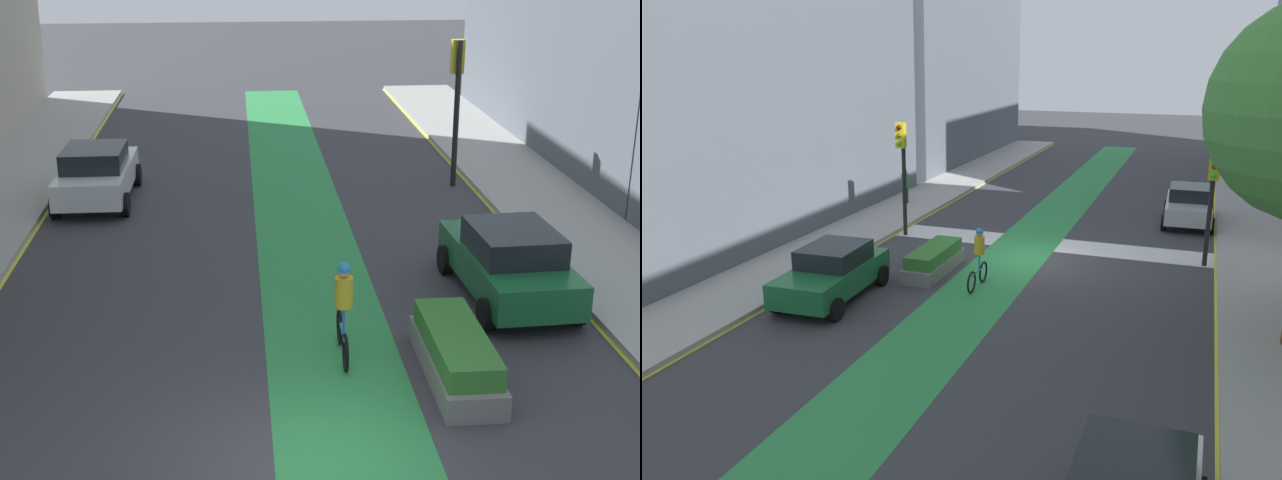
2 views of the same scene
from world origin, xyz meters
TOP-DOWN VIEW (x-y plane):
  - ground_plane at (0.00, 0.00)m, footprint 120.00×120.00m
  - bike_lane_paint at (0.77, 0.00)m, footprint 2.40×60.00m
  - crosswalk_band at (0.00, -2.00)m, footprint 12.00×1.80m
  - sidewalk_left at (-7.50, 0.00)m, footprint 3.00×60.00m
  - curb_stripe_left at (-6.00, 0.00)m, footprint 0.16×60.00m
  - sidewalk_right at (7.50, 0.00)m, footprint 3.00×60.00m
  - curb_stripe_right at (6.00, 0.00)m, footprint 0.16×60.00m
  - buildings_right_row at (12.89, 0.06)m, footprint 9.18×57.32m
  - traffic_signal_near_right at (5.61, -1.23)m, footprint 0.35×0.52m
  - traffic_signal_near_left at (-5.59, -1.18)m, footprint 0.35×0.52m
  - car_green_right_far at (4.63, 5.71)m, footprint 2.17×4.27m
  - car_silver_left_near at (-4.84, -7.19)m, footprint 2.11×4.24m
  - cyclist_in_lane at (0.93, 3.32)m, footprint 0.32×1.73m
  - pedestrian_sidewalk_right_a at (7.78, -5.98)m, footprint 0.34×0.34m
  - median_planter at (2.77, 2.50)m, footprint 1.01×3.15m

SIDE VIEW (x-z plane):
  - ground_plane at x=0.00m, z-range 0.00..0.00m
  - crosswalk_band at x=0.00m, z-range 0.00..0.01m
  - bike_lane_paint at x=0.77m, z-range 0.00..0.01m
  - curb_stripe_left at x=-6.00m, z-range 0.00..0.01m
  - curb_stripe_right at x=6.00m, z-range 0.00..0.01m
  - sidewalk_left at x=-7.50m, z-range 0.00..0.15m
  - sidewalk_right at x=7.50m, z-range 0.00..0.15m
  - median_planter at x=2.77m, z-range -0.02..0.83m
  - car_green_right_far at x=4.63m, z-range 0.02..1.59m
  - car_silver_left_near at x=-4.84m, z-range 0.02..1.59m
  - pedestrian_sidewalk_right_a at x=7.78m, z-range 0.16..1.76m
  - cyclist_in_lane at x=0.93m, z-range 0.04..1.90m
  - traffic_signal_near_left at x=-5.59m, z-range 0.80..4.74m
  - traffic_signal_near_right at x=5.61m, z-range 0.89..5.32m
  - buildings_right_row at x=12.89m, z-range -2.06..19.15m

